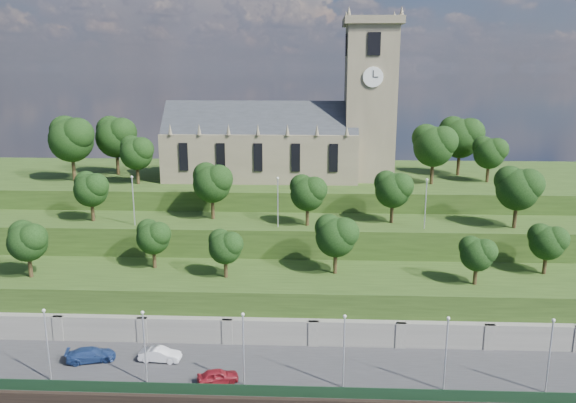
{
  "coord_description": "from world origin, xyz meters",
  "views": [
    {
      "loc": [
        4.73,
        -48.3,
        33.31
      ],
      "look_at": [
        1.22,
        30.0,
        14.67
      ],
      "focal_mm": 35.0,
      "sensor_mm": 36.0,
      "label": 1
    }
  ],
  "objects_px": {
    "car_left": "(218,376)",
    "car_right": "(91,355)",
    "car_middle": "(160,354)",
    "church": "(290,134)"
  },
  "relations": [
    {
      "from": "church",
      "to": "car_left",
      "type": "relative_size",
      "value": 9.16
    },
    {
      "from": "car_left",
      "to": "car_middle",
      "type": "relative_size",
      "value": 0.93
    },
    {
      "from": "church",
      "to": "car_left",
      "type": "bearing_deg",
      "value": -97.29
    },
    {
      "from": "church",
      "to": "car_left",
      "type": "distance_m",
      "value": 47.79
    },
    {
      "from": "car_middle",
      "to": "car_right",
      "type": "distance_m",
      "value": 7.57
    },
    {
      "from": "car_right",
      "to": "car_middle",
      "type": "bearing_deg",
      "value": -101.99
    },
    {
      "from": "car_left",
      "to": "car_right",
      "type": "relative_size",
      "value": 0.81
    },
    {
      "from": "car_left",
      "to": "car_middle",
      "type": "height_order",
      "value": "car_middle"
    },
    {
      "from": "car_left",
      "to": "car_right",
      "type": "distance_m",
      "value": 15.11
    },
    {
      "from": "car_left",
      "to": "car_middle",
      "type": "bearing_deg",
      "value": 42.75
    }
  ]
}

